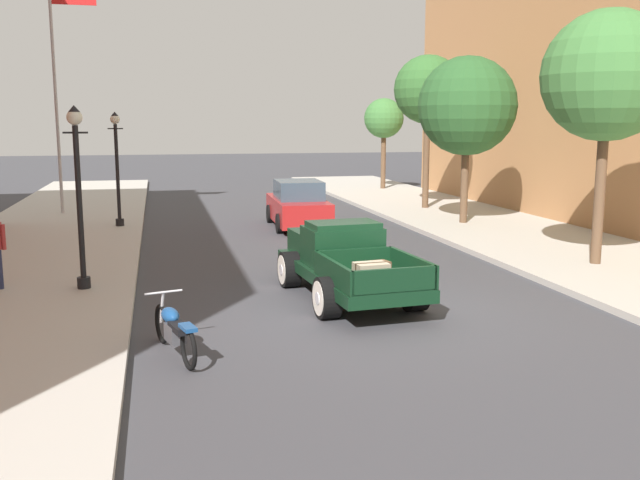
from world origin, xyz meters
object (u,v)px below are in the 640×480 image
motorcycle_parked (174,329)px  street_lamp_near (78,184)px  street_tree_nearest (608,76)px  street_lamp_far (117,160)px  street_tree_second (467,106)px  hotrod_truck_dark_green (344,261)px  street_tree_third (428,90)px  car_background_red (298,205)px  flagpole (60,65)px  street_tree_farthest (384,119)px

motorcycle_parked → street_lamp_near: (-1.78, 4.48, 1.94)m
street_tree_nearest → street_lamp_far: bearing=141.8°
street_tree_second → hotrod_truck_dark_green: bearing=-127.7°
street_tree_nearest → street_tree_third: size_ratio=1.00×
street_tree_third → street_tree_nearest: bearing=-90.7°
street_lamp_far → street_tree_second: street_tree_second is taller
street_lamp_near → car_background_red: bearing=53.3°
street_lamp_far → street_tree_third: bearing=11.7°
flagpole → street_lamp_far: bearing=-62.6°
flagpole → street_tree_farthest: flagpole is taller
street_lamp_near → flagpole: (-1.81, 13.40, 3.39)m
street_lamp_near → street_tree_third: size_ratio=0.62×
street_tree_nearest → street_tree_second: 7.50m
street_lamp_far → street_lamp_near: bearing=-91.9°
car_background_red → flagpole: (-8.20, 4.81, 5.00)m
hotrod_truck_dark_green → street_tree_second: street_tree_second is taller
street_lamp_far → flagpole: 5.72m
street_lamp_near → street_tree_nearest: bearing=-0.5°
street_tree_nearest → street_tree_farthest: (1.12, 20.47, -0.93)m
street_tree_second → street_tree_nearest: bearing=-88.7°
hotrod_truck_dark_green → street_tree_nearest: street_tree_nearest is taller
motorcycle_parked → street_tree_nearest: size_ratio=0.33×
flagpole → motorcycle_parked: bearing=-78.6°
street_lamp_near → street_tree_second: (12.10, 7.37, 1.81)m
car_background_red → street_tree_second: (5.71, -1.22, 3.43)m
flagpole → street_tree_second: bearing=-23.4°
motorcycle_parked → street_tree_third: street_tree_third is taller
street_tree_farthest → street_tree_second: bearing=-95.7°
motorcycle_parked → street_tree_nearest: bearing=22.6°
car_background_red → street_tree_farthest: 14.04m
street_tree_third → street_tree_farthest: size_ratio=1.30×
street_lamp_far → street_tree_third: 12.63m
flagpole → hotrod_truck_dark_green: bearing=-63.8°
flagpole → street_tree_farthest: bearing=24.6°
motorcycle_parked → car_background_red: size_ratio=0.47×
motorcycle_parked → street_tree_third: 19.97m
street_lamp_near → street_tree_farthest: street_tree_farthest is taller
car_background_red → street_tree_second: size_ratio=0.76×
motorcycle_parked → car_background_red: bearing=70.6°
hotrod_truck_dark_green → street_lamp_near: size_ratio=1.31×
street_lamp_near → street_tree_nearest: 12.49m
flagpole → street_tree_third: (14.23, -1.58, -0.84)m
street_lamp_far → hotrod_truck_dark_green: bearing=-64.3°
car_background_red → street_tree_farthest: street_tree_farthest is taller
street_lamp_near → street_tree_second: street_tree_second is taller
street_tree_farthest → flagpole: bearing=-155.4°
street_lamp_far → flagpole: flagpole is taller
flagpole → street_tree_nearest: flagpole is taller
street_tree_nearest → street_tree_second: bearing=91.3°
motorcycle_parked → street_lamp_far: 13.99m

